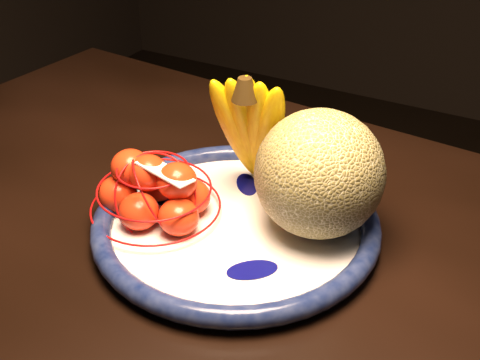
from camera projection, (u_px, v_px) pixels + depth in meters
The scene contains 5 objects.
fruit_bowl at pixel (236, 223), 0.73m from camera, with size 0.35×0.35×0.03m.
cantaloupe at pixel (319, 174), 0.68m from camera, with size 0.15×0.15×0.15m, color olive.
banana_bunch at pixel (252, 126), 0.75m from camera, with size 0.12×0.12×0.18m.
mandarin_bag at pixel (155, 191), 0.73m from camera, with size 0.19×0.19×0.10m.
price_tag at pixel (165, 172), 0.70m from camera, with size 0.07×0.03×0.00m, color white.
Camera 1 is at (0.13, -0.43, 1.24)m, focal length 45.00 mm.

